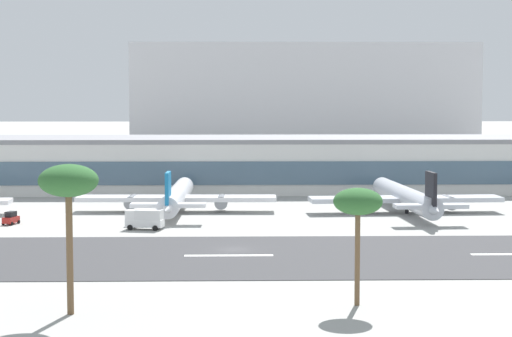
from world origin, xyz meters
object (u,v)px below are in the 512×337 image
Objects in this scene: airliner_blue_tail_gate_1 at (176,197)px; airliner_black_tail_gate_2 at (407,198)px; distant_hotel_block at (303,100)px; palm_tree_3 at (68,184)px; service_baggage_tug_1 at (11,218)px; terminal_building at (270,163)px; service_box_truck_0 at (145,219)px; palm_tree_1 at (358,204)px.

airliner_blue_tail_gate_1 is 0.98× the size of airliner_black_tail_gate_2.
distant_hotel_block is 2.96× the size of airliner_black_tail_gate_2.
service_baggage_tug_1 is at bearing 109.34° from palm_tree_3.
service_baggage_tug_1 is (-46.01, -55.16, -5.13)m from terminal_building.
distant_hotel_block is 177.03m from airliner_blue_tail_gate_1.
airliner_blue_tail_gate_1 is at bearing -115.53° from terminal_building.
service_box_truck_0 is 0.52× the size of palm_tree_1.
airliner_blue_tail_gate_1 is at bearing 86.16° from palm_tree_3.
terminal_building is 3.66× the size of airliner_blue_tail_gate_1.
airliner_black_tail_gate_2 is (23.68, -42.67, -3.29)m from terminal_building.
palm_tree_1 is (50.48, -58.87, 9.47)m from service_baggage_tug_1.
airliner_black_tail_gate_2 is 89.09m from palm_tree_3.
palm_tree_1 reaches higher than airliner_blue_tail_gate_1.
airliner_black_tail_gate_2 reaches higher than airliner_blue_tail_gate_1.
service_box_truck_0 is 56.71m from palm_tree_3.
airliner_blue_tail_gate_1 is 42.88m from airliner_black_tail_gate_2.
palm_tree_1 reaches higher than service_box_truck_0.
airliner_black_tail_gate_2 is at bearing 57.20° from palm_tree_3.
palm_tree_1 is (27.25, -52.53, 8.73)m from service_box_truck_0.
airliner_black_tail_gate_2 is 6.84× the size of service_box_truck_0.
distant_hotel_block is at bearing -11.00° from airliner_blue_tail_gate_1.
service_box_truck_0 is 1.81× the size of service_baggage_tug_1.
airliner_blue_tail_gate_1 is 30.92m from service_baggage_tug_1.
palm_tree_3 is at bearing 99.62° from service_box_truck_0.
terminal_building reaches higher than airliner_black_tail_gate_2.
palm_tree_3 reaches higher than service_box_truck_0.
terminal_building is at bearing 25.89° from airliner_black_tail_gate_2.
distant_hotel_block reaches higher than airliner_black_tail_gate_2.
palm_tree_3 is at bearing 177.26° from airliner_blue_tail_gate_1.
terminal_building is 114.19m from palm_tree_1.
palm_tree_3 is (21.74, -61.92, 11.86)m from service_baggage_tug_1.
palm_tree_3 is (-47.96, -74.41, 10.02)m from airliner_black_tail_gate_2.
service_box_truck_0 reaches higher than service_baggage_tug_1.
distant_hotel_block is 175.87m from airliner_black_tail_gate_2.
palm_tree_1 is 0.82× the size of palm_tree_3.
airliner_blue_tail_gate_1 is 2.86× the size of palm_tree_3.
airliner_black_tail_gate_2 is 3.58× the size of palm_tree_1.
palm_tree_1 is at bearing -93.10° from distant_hotel_block.
palm_tree_1 is (4.47, -114.02, 4.35)m from terminal_building.
terminal_building is 44.23× the size of service_baggage_tug_1.
palm_tree_3 reaches higher than airliner_black_tail_gate_2.
distant_hotel_block is 20.24× the size of service_box_truck_0.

